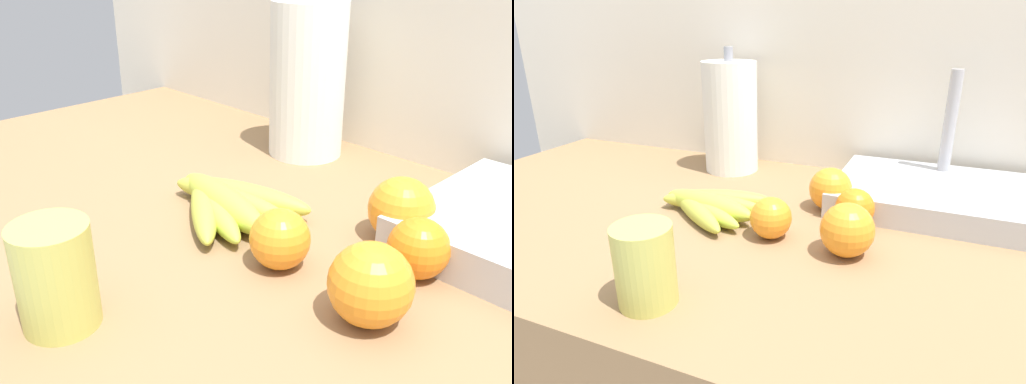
% 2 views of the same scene
% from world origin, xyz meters
% --- Properties ---
extents(wall_back, '(1.94, 0.06, 1.30)m').
position_xyz_m(wall_back, '(0.00, 0.37, 0.65)').
color(wall_back, silver).
rests_on(wall_back, ground).
extents(banana_bunch, '(0.20, 0.17, 0.04)m').
position_xyz_m(banana_bunch, '(-0.15, -0.00, 0.92)').
color(banana_bunch, gold).
rests_on(banana_bunch, counter).
extents(orange_far_right, '(0.07, 0.07, 0.07)m').
position_xyz_m(orange_far_right, '(0.10, 0.05, 0.93)').
color(orange_far_right, orange).
rests_on(orange_far_right, counter).
extents(orange_back_right, '(0.08, 0.08, 0.08)m').
position_xyz_m(orange_back_right, '(0.11, -0.05, 0.94)').
color(orange_back_right, orange).
rests_on(orange_back_right, counter).
extents(orange_right, '(0.07, 0.07, 0.07)m').
position_xyz_m(orange_right, '(-0.01, -0.04, 0.94)').
color(orange_right, orange).
rests_on(orange_right, counter).
extents(orange_back_left, '(0.08, 0.08, 0.08)m').
position_xyz_m(orange_back_left, '(0.04, 0.11, 0.94)').
color(orange_back_left, orange).
rests_on(orange_back_left, counter).
extents(paper_towel_roll, '(0.12, 0.12, 0.28)m').
position_xyz_m(paper_towel_roll, '(-0.23, 0.25, 1.03)').
color(paper_towel_roll, white).
rests_on(paper_towel_roll, counter).
extents(sink_basin, '(0.38, 0.26, 0.24)m').
position_xyz_m(sink_basin, '(0.23, 0.20, 0.93)').
color(sink_basin, '#B7BABF').
rests_on(sink_basin, counter).
extents(mug, '(0.07, 0.07, 0.10)m').
position_xyz_m(mug, '(-0.09, -0.26, 0.95)').
color(mug, '#BFBC56').
rests_on(mug, counter).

